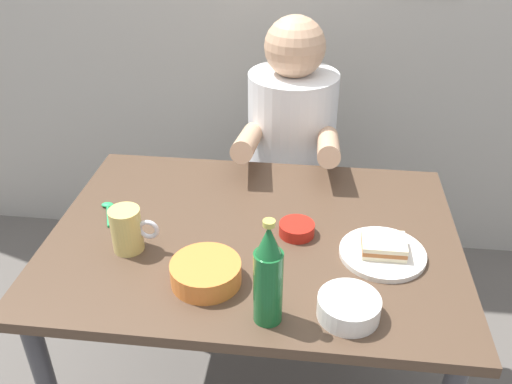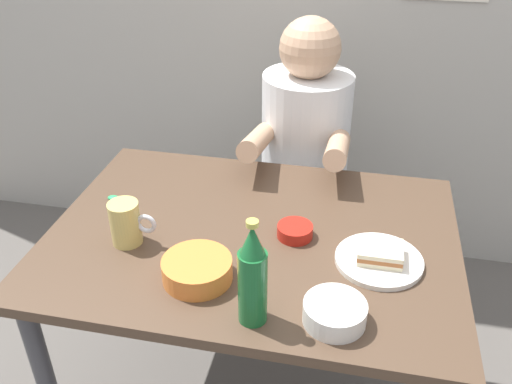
# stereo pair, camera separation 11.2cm
# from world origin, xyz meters

# --- Properties ---
(dining_table) EXTENTS (1.10, 0.80, 0.74)m
(dining_table) POSITION_xyz_m (0.00, 0.00, 0.65)
(dining_table) COLOR #4C3828
(dining_table) RESTS_ON ground
(stool) EXTENTS (0.34, 0.34, 0.45)m
(stool) POSITION_xyz_m (0.06, 0.63, 0.35)
(stool) COLOR #4C4C51
(stool) RESTS_ON ground
(person_seated) EXTENTS (0.33, 0.56, 0.72)m
(person_seated) POSITION_xyz_m (0.06, 0.62, 0.77)
(person_seated) COLOR white
(person_seated) RESTS_ON stool
(plate_orange) EXTENTS (0.22, 0.22, 0.01)m
(plate_orange) POSITION_xyz_m (0.34, -0.06, 0.75)
(plate_orange) COLOR silver
(plate_orange) RESTS_ON dining_table
(sandwich) EXTENTS (0.11, 0.09, 0.04)m
(sandwich) POSITION_xyz_m (0.34, -0.06, 0.77)
(sandwich) COLOR beige
(sandwich) RESTS_ON plate_orange
(beer_mug) EXTENTS (0.13, 0.08, 0.12)m
(beer_mug) POSITION_xyz_m (-0.31, -0.11, 0.80)
(beer_mug) COLOR #D1BC66
(beer_mug) RESTS_ON dining_table
(beer_bottle) EXTENTS (0.06, 0.06, 0.26)m
(beer_bottle) POSITION_xyz_m (0.07, -0.31, 0.86)
(beer_bottle) COLOR #19602D
(beer_bottle) RESTS_ON dining_table
(rice_bowl_white) EXTENTS (0.14, 0.14, 0.05)m
(rice_bowl_white) POSITION_xyz_m (0.25, -0.29, 0.77)
(rice_bowl_white) COLOR silver
(rice_bowl_white) RESTS_ON dining_table
(soup_bowl_orange) EXTENTS (0.17, 0.17, 0.05)m
(soup_bowl_orange) POSITION_xyz_m (-0.09, -0.21, 0.77)
(soup_bowl_orange) COLOR orange
(soup_bowl_orange) RESTS_ON dining_table
(sambal_bowl_red) EXTENTS (0.10, 0.10, 0.03)m
(sambal_bowl_red) POSITION_xyz_m (0.12, 0.01, 0.76)
(sambal_bowl_red) COLOR #B21E14
(sambal_bowl_red) RESTS_ON dining_table
(spoon) EXTENTS (0.06, 0.12, 0.01)m
(spoon) POSITION_xyz_m (-0.43, 0.06, 0.75)
(spoon) COLOR #26A559
(spoon) RESTS_ON dining_table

